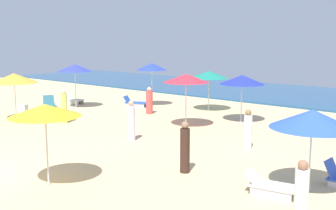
{
  "coord_description": "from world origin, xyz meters",
  "views": [
    {
      "loc": [
        12.31,
        -4.86,
        4.2
      ],
      "look_at": [
        -0.09,
        9.84,
        1.05
      ],
      "focal_mm": 43.41,
      "sensor_mm": 36.0,
      "label": 1
    }
  ],
  "objects_px": {
    "umbrella_7": "(186,78)",
    "beachgoer_7": "(301,194)",
    "beachgoer_0": "(131,122)",
    "umbrella_3": "(152,67)",
    "lounge_chair_8_1": "(74,100)",
    "lounge_chair_8_0": "(49,104)",
    "umbrella_9": "(45,110)",
    "umbrella_8": "(75,68)",
    "umbrella_0": "(209,75)",
    "beachgoer_2": "(149,102)",
    "cooler_box_0": "(22,108)",
    "umbrella_4": "(312,119)",
    "umbrella_5": "(242,80)",
    "lounge_chair_3_0": "(135,103)",
    "beachgoer_3": "(185,148)",
    "beachgoer_1": "(248,130)",
    "umbrella_2": "(14,78)",
    "beachgoer_5": "(64,107)",
    "lounge_chair_4_0": "(270,186)"
  },
  "relations": [
    {
      "from": "cooler_box_0",
      "to": "lounge_chair_3_0",
      "type": "bearing_deg",
      "value": 27.22
    },
    {
      "from": "umbrella_7",
      "to": "cooler_box_0",
      "type": "relative_size",
      "value": 4.74
    },
    {
      "from": "lounge_chair_8_1",
      "to": "beachgoer_7",
      "type": "distance_m",
      "value": 19.64
    },
    {
      "from": "beachgoer_2",
      "to": "cooler_box_0",
      "type": "height_order",
      "value": "beachgoer_2"
    },
    {
      "from": "umbrella_5",
      "to": "umbrella_9",
      "type": "xyz_separation_m",
      "value": [
        0.35,
        -11.56,
        0.04
      ]
    },
    {
      "from": "beachgoer_7",
      "to": "umbrella_3",
      "type": "bearing_deg",
      "value": -134.9
    },
    {
      "from": "umbrella_5",
      "to": "beachgoer_0",
      "type": "distance_m",
      "value": 6.64
    },
    {
      "from": "lounge_chair_4_0",
      "to": "beachgoer_0",
      "type": "distance_m",
      "value": 7.37
    },
    {
      "from": "lounge_chair_4_0",
      "to": "beachgoer_1",
      "type": "bearing_deg",
      "value": 25.54
    },
    {
      "from": "lounge_chair_3_0",
      "to": "beachgoer_1",
      "type": "bearing_deg",
      "value": -135.38
    },
    {
      "from": "umbrella_3",
      "to": "lounge_chair_8_1",
      "type": "relative_size",
      "value": 2.0
    },
    {
      "from": "umbrella_7",
      "to": "beachgoer_0",
      "type": "relative_size",
      "value": 1.51
    },
    {
      "from": "beachgoer_2",
      "to": "beachgoer_3",
      "type": "distance_m",
      "value": 10.32
    },
    {
      "from": "lounge_chair_8_0",
      "to": "beachgoer_2",
      "type": "distance_m",
      "value": 6.35
    },
    {
      "from": "lounge_chair_8_1",
      "to": "beachgoer_3",
      "type": "distance_m",
      "value": 15.27
    },
    {
      "from": "umbrella_0",
      "to": "beachgoer_7",
      "type": "relative_size",
      "value": 1.54
    },
    {
      "from": "umbrella_0",
      "to": "beachgoer_5",
      "type": "relative_size",
      "value": 1.37
    },
    {
      "from": "beachgoer_3",
      "to": "umbrella_5",
      "type": "bearing_deg",
      "value": -77.41
    },
    {
      "from": "lounge_chair_8_0",
      "to": "umbrella_9",
      "type": "height_order",
      "value": "umbrella_9"
    },
    {
      "from": "beachgoer_1",
      "to": "umbrella_9",
      "type": "bearing_deg",
      "value": -106.03
    },
    {
      "from": "umbrella_5",
      "to": "beachgoer_3",
      "type": "distance_m",
      "value": 8.65
    },
    {
      "from": "umbrella_3",
      "to": "lounge_chair_3_0",
      "type": "xyz_separation_m",
      "value": [
        -0.63,
        -0.89,
        -2.22
      ]
    },
    {
      "from": "umbrella_7",
      "to": "beachgoer_7",
      "type": "distance_m",
      "value": 10.64
    },
    {
      "from": "umbrella_2",
      "to": "umbrella_7",
      "type": "bearing_deg",
      "value": 28.43
    },
    {
      "from": "umbrella_9",
      "to": "beachgoer_3",
      "type": "height_order",
      "value": "umbrella_9"
    },
    {
      "from": "umbrella_7",
      "to": "umbrella_3",
      "type": "bearing_deg",
      "value": 146.71
    },
    {
      "from": "umbrella_0",
      "to": "umbrella_3",
      "type": "relative_size",
      "value": 0.86
    },
    {
      "from": "umbrella_3",
      "to": "cooler_box_0",
      "type": "relative_size",
      "value": 4.99
    },
    {
      "from": "umbrella_4",
      "to": "umbrella_7",
      "type": "relative_size",
      "value": 0.91
    },
    {
      "from": "umbrella_0",
      "to": "lounge_chair_3_0",
      "type": "height_order",
      "value": "umbrella_0"
    },
    {
      "from": "lounge_chair_4_0",
      "to": "beachgoer_3",
      "type": "xyz_separation_m",
      "value": [
        -2.93,
        0.03,
        0.53
      ]
    },
    {
      "from": "umbrella_3",
      "to": "beachgoer_7",
      "type": "distance_m",
      "value": 17.14
    },
    {
      "from": "lounge_chair_4_0",
      "to": "beachgoer_1",
      "type": "xyz_separation_m",
      "value": [
        -2.8,
        3.79,
        0.46
      ]
    },
    {
      "from": "beachgoer_0",
      "to": "beachgoer_5",
      "type": "height_order",
      "value": "beachgoer_5"
    },
    {
      "from": "umbrella_2",
      "to": "lounge_chair_4_0",
      "type": "height_order",
      "value": "umbrella_2"
    },
    {
      "from": "beachgoer_5",
      "to": "cooler_box_0",
      "type": "distance_m",
      "value": 4.64
    },
    {
      "from": "lounge_chair_4_0",
      "to": "beachgoer_7",
      "type": "relative_size",
      "value": 0.95
    },
    {
      "from": "umbrella_7",
      "to": "cooler_box_0",
      "type": "height_order",
      "value": "umbrella_7"
    },
    {
      "from": "lounge_chair_8_1",
      "to": "umbrella_7",
      "type": "bearing_deg",
      "value": -107.02
    },
    {
      "from": "umbrella_0",
      "to": "umbrella_7",
      "type": "relative_size",
      "value": 0.91
    },
    {
      "from": "umbrella_9",
      "to": "beachgoer_2",
      "type": "relative_size",
      "value": 1.57
    },
    {
      "from": "umbrella_4",
      "to": "umbrella_5",
      "type": "height_order",
      "value": "umbrella_5"
    },
    {
      "from": "lounge_chair_8_0",
      "to": "beachgoer_5",
      "type": "height_order",
      "value": "beachgoer_5"
    },
    {
      "from": "lounge_chair_8_1",
      "to": "beachgoer_3",
      "type": "bearing_deg",
      "value": -125.77
    },
    {
      "from": "beachgoer_0",
      "to": "umbrella_8",
      "type": "bearing_deg",
      "value": 177.73
    },
    {
      "from": "beachgoer_2",
      "to": "cooler_box_0",
      "type": "xyz_separation_m",
      "value": [
        -6.08,
        -4.29,
        -0.48
      ]
    },
    {
      "from": "lounge_chair_3_0",
      "to": "umbrella_5",
      "type": "bearing_deg",
      "value": -112.1
    },
    {
      "from": "umbrella_4",
      "to": "lounge_chair_3_0",
      "type": "bearing_deg",
      "value": 152.71
    },
    {
      "from": "umbrella_3",
      "to": "beachgoer_1",
      "type": "height_order",
      "value": "umbrella_3"
    },
    {
      "from": "umbrella_3",
      "to": "lounge_chair_8_0",
      "type": "height_order",
      "value": "umbrella_3"
    }
  ]
}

